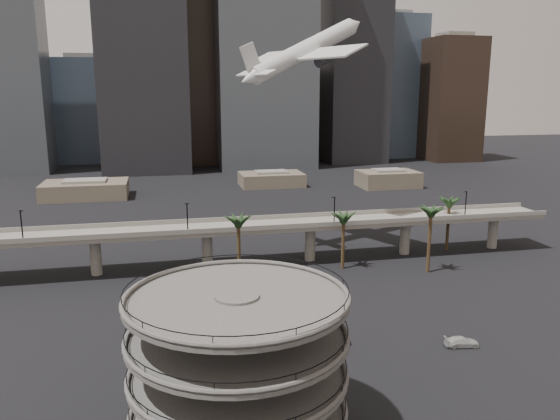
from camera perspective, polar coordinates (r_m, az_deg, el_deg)
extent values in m
plane|color=black|center=(67.55, 6.89, -19.69)|extent=(700.00, 700.00, 0.00)
cylinder|color=#4F4C4A|center=(57.41, -4.38, -16.57)|extent=(4.40, 4.40, 16.50)
cylinder|color=#4F4C4A|center=(59.57, -4.31, -20.13)|extent=(22.00, 22.00, 0.45)
torus|color=#4F4C4A|center=(59.31, -4.32, -19.74)|extent=(22.20, 22.20, 0.50)
torus|color=black|center=(58.89, -4.33, -19.08)|extent=(21.80, 21.80, 0.10)
cylinder|color=#4F4C4A|center=(57.52, -4.37, -16.77)|extent=(22.00, 22.00, 0.45)
torus|color=#4F4C4A|center=(57.29, -4.38, -16.35)|extent=(22.20, 22.20, 0.50)
torus|color=black|center=(56.92, -4.40, -15.64)|extent=(21.80, 21.80, 0.10)
cylinder|color=#4F4C4A|center=(55.69, -4.44, -13.17)|extent=(22.00, 22.00, 0.45)
torus|color=#4F4C4A|center=(55.49, -4.45, -12.72)|extent=(22.20, 22.20, 0.50)
torus|color=black|center=(55.16, -4.47, -11.97)|extent=(21.80, 21.80, 0.10)
cylinder|color=#4F4C4A|center=(54.10, -4.51, -9.34)|extent=(22.00, 22.00, 0.45)
torus|color=#4F4C4A|center=(53.92, -4.52, -8.87)|extent=(22.20, 22.20, 0.50)
torus|color=black|center=(53.64, -4.54, -8.07)|extent=(21.80, 21.80, 0.10)
cube|color=slate|center=(114.03, -2.15, -1.77)|extent=(130.00, 9.00, 0.90)
cube|color=slate|center=(109.52, -1.73, -1.87)|extent=(130.00, 0.30, 1.00)
cube|color=slate|center=(118.13, -2.55, -0.82)|extent=(130.00, 0.30, 1.00)
cylinder|color=slate|center=(114.19, -18.70, -4.59)|extent=(2.20, 2.20, 8.00)
cylinder|color=slate|center=(113.76, -7.61, -4.10)|extent=(2.20, 2.20, 8.00)
cylinder|color=slate|center=(117.51, 3.16, -3.47)|extent=(2.20, 2.20, 8.00)
cylinder|color=slate|center=(125.09, 12.92, -2.79)|extent=(2.20, 2.20, 8.00)
cylinder|color=slate|center=(135.84, 21.35, -2.14)|extent=(2.20, 2.20, 8.00)
cylinder|color=black|center=(110.52, -25.38, -1.55)|extent=(0.24, 0.24, 6.00)
cylinder|color=black|center=(107.70, -9.65, -0.86)|extent=(0.24, 0.24, 6.00)
cylinder|color=black|center=(113.07, 5.70, -0.12)|extent=(0.24, 0.24, 6.00)
cylinder|color=black|center=(125.58, 18.82, 0.52)|extent=(0.24, 0.24, 6.00)
cylinder|color=#49361F|center=(103.15, -4.33, -4.42)|extent=(0.70, 0.70, 12.15)
ellipsoid|color=#1B3317|center=(101.48, -4.39, -0.92)|extent=(4.40, 4.40, 2.00)
cylinder|color=#49361F|center=(112.11, 6.60, -3.46)|extent=(0.70, 0.70, 10.80)
ellipsoid|color=#1B3317|center=(110.68, 6.67, -0.57)|extent=(4.40, 4.40, 2.00)
cylinder|color=#49361F|center=(112.82, 15.33, -3.25)|extent=(0.70, 0.70, 12.60)
ellipsoid|color=#1B3317|center=(111.26, 15.52, 0.07)|extent=(4.40, 4.40, 2.00)
cylinder|color=#49361F|center=(130.51, 17.14, -1.58)|extent=(0.70, 0.70, 11.25)
ellipsoid|color=#1B3317|center=(129.26, 17.31, 1.01)|extent=(4.40, 4.40, 2.00)
cube|color=brown|center=(198.24, -19.65, 2.01)|extent=(28.00, 18.00, 5.50)
cube|color=slate|center=(197.74, -19.71, 2.91)|extent=(14.00, 9.00, 0.80)
cube|color=brown|center=(210.71, -0.92, 3.23)|extent=(24.00, 16.00, 5.00)
cube|color=slate|center=(210.27, -0.92, 4.01)|extent=(12.00, 8.00, 0.80)
cube|color=brown|center=(212.26, 11.21, 3.20)|extent=(22.00, 15.00, 6.00)
cube|color=slate|center=(211.77, 11.25, 4.11)|extent=(11.00, 7.50, 0.80)
cube|color=#42484E|center=(270.71, -26.01, 12.42)|extent=(26.00, 24.00, 84.00)
cube|color=#3A4A5B|center=(301.08, -19.51, 9.73)|extent=(30.00, 30.00, 51.70)
cube|color=slate|center=(301.41, -19.89, 14.86)|extent=(16.50, 16.50, 2.40)
cube|color=black|center=(254.99, -14.28, 17.23)|extent=(38.00, 30.00, 118.47)
cube|color=black|center=(280.23, -7.68, 14.80)|extent=(28.00, 26.00, 96.93)
cube|color=#42484E|center=(265.17, -1.70, 18.55)|extent=(45.00, 32.00, 129.24)
cube|color=gray|center=(303.49, 1.79, 9.82)|extent=(24.00, 24.00, 45.23)
cube|color=slate|center=(303.40, 1.82, 14.32)|extent=(13.20, 13.20, 2.40)
cube|color=black|center=(286.48, 7.74, 15.28)|extent=(30.00, 28.00, 102.31)
cube|color=#3A4A5B|center=(314.64, 11.12, 12.43)|extent=(34.00, 30.00, 75.39)
cube|color=slate|center=(317.28, 11.43, 19.47)|extent=(18.70, 16.50, 2.40)
cube|color=black|center=(303.41, 17.40, 10.90)|extent=(26.00, 26.00, 62.47)
cube|color=slate|center=(304.67, 17.80, 17.00)|extent=(14.30, 14.30, 2.40)
cube|color=gray|center=(316.48, -5.72, 9.48)|extent=(22.00, 22.00, 40.93)
cube|color=slate|center=(316.17, -5.80, 13.40)|extent=(12.10, 12.10, 2.40)
cylinder|color=silver|center=(125.80, 2.65, 16.37)|extent=(28.26, 16.65, 15.31)
cone|color=silver|center=(137.14, 7.83, 18.65)|extent=(6.23, 5.73, 5.07)
cone|color=silver|center=(115.80, -3.32, 13.51)|extent=(5.89, 5.27, 4.67)
cube|color=silver|center=(125.23, 2.38, 15.92)|extent=(20.46, 32.18, 3.07)
cube|color=silver|center=(116.92, -2.57, 14.11)|extent=(7.08, 10.85, 1.25)
cube|color=silver|center=(116.35, -3.07, 15.50)|extent=(5.11, 2.79, 6.86)
cylinder|color=#29292E|center=(130.41, 0.95, 15.26)|extent=(5.49, 4.19, 3.76)
cylinder|color=#29292E|center=(121.47, 4.70, 15.44)|extent=(5.49, 4.19, 3.76)
imported|color=#A22917|center=(79.36, -0.40, -13.88)|extent=(4.27, 3.24, 1.35)
imported|color=#222127|center=(80.21, 5.97, -13.64)|extent=(4.46, 3.14, 1.40)
imported|color=beige|center=(84.17, 18.45, -12.93)|extent=(5.10, 2.69, 1.41)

